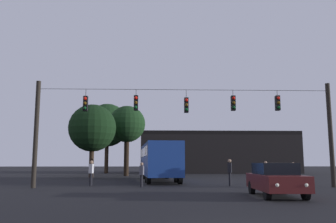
{
  "coord_description": "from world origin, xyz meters",
  "views": [
    {
      "loc": [
        -1.87,
        -7.09,
        1.59
      ],
      "look_at": [
        -1.08,
        15.06,
        4.75
      ],
      "focal_mm": 37.53,
      "sensor_mm": 36.0,
      "label": 1
    }
  ],
  "objects_px": {
    "pedestrian_crossing_left": "(266,171)",
    "tree_right_far": "(127,125)",
    "city_bus": "(159,158)",
    "tree_behind_building": "(92,128)",
    "pedestrian_crossing_center": "(294,174)",
    "pedestrian_near_bus": "(230,171)",
    "tree_left_silhouette": "(107,125)",
    "pedestrian_trailing": "(91,171)",
    "car_near_right": "(276,179)",
    "pedestrian_crossing_right": "(142,173)"
  },
  "relations": [
    {
      "from": "city_bus",
      "to": "pedestrian_trailing",
      "type": "xyz_separation_m",
      "value": [
        -4.53,
        -5.61,
        -0.93
      ]
    },
    {
      "from": "city_bus",
      "to": "tree_behind_building",
      "type": "bearing_deg",
      "value": 135.32
    },
    {
      "from": "pedestrian_crossing_left",
      "to": "pedestrian_trailing",
      "type": "relative_size",
      "value": 0.97
    },
    {
      "from": "pedestrian_crossing_center",
      "to": "pedestrian_near_bus",
      "type": "distance_m",
      "value": 3.98
    },
    {
      "from": "pedestrian_crossing_left",
      "to": "pedestrian_crossing_right",
      "type": "distance_m",
      "value": 8.85
    },
    {
      "from": "car_near_right",
      "to": "pedestrian_near_bus",
      "type": "distance_m",
      "value": 7.19
    },
    {
      "from": "pedestrian_crossing_right",
      "to": "pedestrian_crossing_left",
      "type": "bearing_deg",
      "value": 14.37
    },
    {
      "from": "car_near_right",
      "to": "pedestrian_crossing_center",
      "type": "xyz_separation_m",
      "value": [
        2.98,
        5.42,
        0.06
      ]
    },
    {
      "from": "pedestrian_trailing",
      "to": "pedestrian_crossing_left",
      "type": "bearing_deg",
      "value": 4.59
    },
    {
      "from": "city_bus",
      "to": "tree_right_far",
      "type": "height_order",
      "value": "tree_right_far"
    },
    {
      "from": "pedestrian_crossing_right",
      "to": "car_near_right",
      "type": "bearing_deg",
      "value": -44.55
    },
    {
      "from": "pedestrian_crossing_left",
      "to": "car_near_right",
      "type": "bearing_deg",
      "value": -104.75
    },
    {
      "from": "pedestrian_crossing_right",
      "to": "tree_behind_building",
      "type": "relative_size",
      "value": 0.21
    },
    {
      "from": "car_near_right",
      "to": "pedestrian_crossing_left",
      "type": "bearing_deg",
      "value": 75.25
    },
    {
      "from": "tree_right_far",
      "to": "pedestrian_near_bus",
      "type": "bearing_deg",
      "value": -63.34
    },
    {
      "from": "pedestrian_trailing",
      "to": "tree_right_far",
      "type": "height_order",
      "value": "tree_right_far"
    },
    {
      "from": "pedestrian_crossing_left",
      "to": "pedestrian_near_bus",
      "type": "distance_m",
      "value": 3.09
    },
    {
      "from": "city_bus",
      "to": "pedestrian_crossing_center",
      "type": "height_order",
      "value": "city_bus"
    },
    {
      "from": "city_bus",
      "to": "pedestrian_crossing_left",
      "type": "height_order",
      "value": "city_bus"
    },
    {
      "from": "pedestrian_crossing_left",
      "to": "tree_right_far",
      "type": "distance_m",
      "value": 19.12
    },
    {
      "from": "city_bus",
      "to": "pedestrian_crossing_left",
      "type": "bearing_deg",
      "value": -32.11
    },
    {
      "from": "pedestrian_crossing_left",
      "to": "tree_left_silhouette",
      "type": "relative_size",
      "value": 0.17
    },
    {
      "from": "pedestrian_crossing_right",
      "to": "pedestrian_near_bus",
      "type": "bearing_deg",
      "value": 9.04
    },
    {
      "from": "pedestrian_crossing_center",
      "to": "tree_right_far",
      "type": "bearing_deg",
      "value": 123.1
    },
    {
      "from": "pedestrian_crossing_left",
      "to": "tree_right_far",
      "type": "relative_size",
      "value": 0.21
    },
    {
      "from": "pedestrian_trailing",
      "to": "tree_right_far",
      "type": "distance_m",
      "value": 16.61
    },
    {
      "from": "pedestrian_crossing_center",
      "to": "tree_left_silhouette",
      "type": "distance_m",
      "value": 31.56
    },
    {
      "from": "pedestrian_crossing_left",
      "to": "pedestrian_trailing",
      "type": "xyz_separation_m",
      "value": [
        -11.94,
        -0.96,
        0.03
      ]
    },
    {
      "from": "pedestrian_near_bus",
      "to": "city_bus",
      "type": "bearing_deg",
      "value": 127.78
    },
    {
      "from": "car_near_right",
      "to": "tree_behind_building",
      "type": "xyz_separation_m",
      "value": [
        -11.93,
        19.77,
        4.16
      ]
    },
    {
      "from": "pedestrian_crossing_left",
      "to": "pedestrian_crossing_right",
      "type": "bearing_deg",
      "value": -165.63
    },
    {
      "from": "car_near_right",
      "to": "pedestrian_crossing_center",
      "type": "height_order",
      "value": "pedestrian_crossing_center"
    },
    {
      "from": "pedestrian_crossing_right",
      "to": "tree_left_silhouette",
      "type": "bearing_deg",
      "value": 102.54
    },
    {
      "from": "pedestrian_near_bus",
      "to": "tree_right_far",
      "type": "distance_m",
      "value": 18.73
    },
    {
      "from": "car_near_right",
      "to": "pedestrian_crossing_center",
      "type": "distance_m",
      "value": 6.18
    },
    {
      "from": "car_near_right",
      "to": "tree_right_far",
      "type": "relative_size",
      "value": 0.56
    },
    {
      "from": "pedestrian_trailing",
      "to": "pedestrian_near_bus",
      "type": "bearing_deg",
      "value": -2.01
    },
    {
      "from": "tree_behind_building",
      "to": "tree_right_far",
      "type": "bearing_deg",
      "value": 48.3
    },
    {
      "from": "pedestrian_crossing_right",
      "to": "pedestrian_crossing_center",
      "type": "bearing_deg",
      "value": -5.09
    },
    {
      "from": "city_bus",
      "to": "tree_behind_building",
      "type": "height_order",
      "value": "tree_behind_building"
    },
    {
      "from": "city_bus",
      "to": "pedestrian_crossing_right",
      "type": "relative_size",
      "value": 7.3
    },
    {
      "from": "car_near_right",
      "to": "pedestrian_trailing",
      "type": "height_order",
      "value": "pedestrian_trailing"
    },
    {
      "from": "pedestrian_near_bus",
      "to": "tree_left_silhouette",
      "type": "xyz_separation_m",
      "value": [
        -11.6,
        25.33,
        5.56
      ]
    },
    {
      "from": "pedestrian_trailing",
      "to": "tree_right_far",
      "type": "xyz_separation_m",
      "value": [
        0.99,
        15.88,
        4.77
      ]
    },
    {
      "from": "pedestrian_crossing_center",
      "to": "tree_behind_building",
      "type": "distance_m",
      "value": 21.09
    },
    {
      "from": "tree_right_far",
      "to": "pedestrian_crossing_left",
      "type": "bearing_deg",
      "value": -53.73
    },
    {
      "from": "car_near_right",
      "to": "pedestrian_near_bus",
      "type": "height_order",
      "value": "pedestrian_near_bus"
    },
    {
      "from": "tree_behind_building",
      "to": "pedestrian_crossing_center",
      "type": "bearing_deg",
      "value": -43.9
    },
    {
      "from": "car_near_right",
      "to": "pedestrian_crossing_center",
      "type": "bearing_deg",
      "value": 61.21
    },
    {
      "from": "city_bus",
      "to": "pedestrian_near_bus",
      "type": "relative_size",
      "value": 6.43
    }
  ]
}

